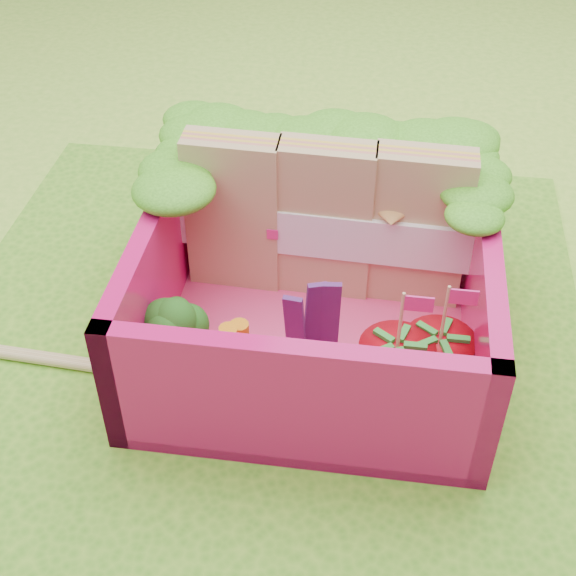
% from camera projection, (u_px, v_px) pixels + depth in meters
% --- Properties ---
extents(ground, '(14.00, 14.00, 0.00)m').
position_uv_depth(ground, '(263.00, 331.00, 3.30)').
color(ground, '#83C337').
rests_on(ground, ground).
extents(placemat, '(2.60, 2.60, 0.03)m').
position_uv_depth(placemat, '(263.00, 328.00, 3.29)').
color(placemat, '#55A425').
rests_on(placemat, ground).
extents(bento_floor, '(1.30, 1.30, 0.05)m').
position_uv_depth(bento_floor, '(315.00, 333.00, 3.21)').
color(bento_floor, '#F33E7C').
rests_on(bento_floor, placemat).
extents(bento_box, '(1.30, 1.30, 0.55)m').
position_uv_depth(bento_box, '(316.00, 286.00, 3.05)').
color(bento_box, '#DE1267').
rests_on(bento_box, placemat).
extents(lettuce_ruffle, '(1.43, 0.83, 0.11)m').
position_uv_depth(lettuce_ruffle, '(332.00, 144.00, 3.21)').
color(lettuce_ruffle, '#348418').
rests_on(lettuce_ruffle, bento_box).
extents(sandwich_stack, '(1.22, 0.22, 0.67)m').
position_uv_depth(sandwich_stack, '(326.00, 221.00, 3.20)').
color(sandwich_stack, tan).
rests_on(sandwich_stack, bento_floor).
extents(broccoli, '(0.33, 0.33, 0.27)m').
position_uv_depth(broccoli, '(175.00, 334.00, 2.90)').
color(broccoli, '#6EAA52').
rests_on(broccoli, bento_floor).
extents(carrot_sticks, '(0.10, 0.12, 0.28)m').
position_uv_depth(carrot_sticks, '(235.00, 353.00, 2.91)').
color(carrot_sticks, orange).
rests_on(carrot_sticks, bento_floor).
extents(purple_wedges, '(0.19, 0.12, 0.38)m').
position_uv_depth(purple_wedges, '(313.00, 320.00, 2.95)').
color(purple_wedges, '#551C63').
rests_on(purple_wedges, bento_floor).
extents(strawberry_left, '(0.27, 0.27, 0.51)m').
position_uv_depth(strawberry_left, '(394.00, 372.00, 2.82)').
color(strawberry_left, red).
rests_on(strawberry_left, bento_floor).
extents(strawberry_right, '(0.26, 0.26, 0.50)m').
position_uv_depth(strawberry_right, '(436.00, 364.00, 2.86)').
color(strawberry_right, red).
rests_on(strawberry_right, bento_floor).
extents(snap_peas, '(0.62, 0.46, 0.05)m').
position_uv_depth(snap_peas, '(414.00, 377.00, 2.96)').
color(snap_peas, green).
rests_on(snap_peas, bento_floor).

